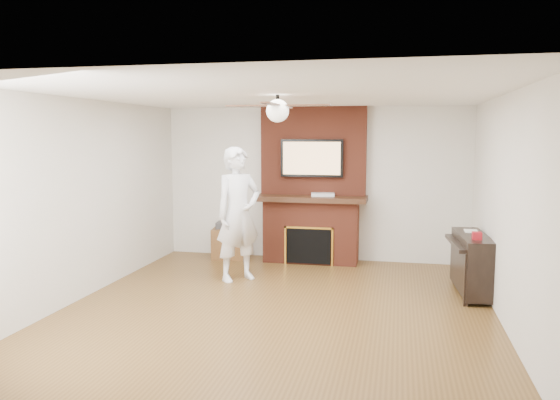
% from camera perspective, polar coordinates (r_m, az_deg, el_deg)
% --- Properties ---
extents(room_shell, '(5.36, 5.86, 2.86)m').
position_cam_1_polar(room_shell, '(6.32, -0.25, -0.44)').
color(room_shell, '#533718').
rests_on(room_shell, ground).
extents(fireplace, '(1.78, 0.64, 2.50)m').
position_cam_1_polar(fireplace, '(8.83, 3.36, -0.05)').
color(fireplace, maroon).
rests_on(fireplace, ground).
extents(tv, '(1.00, 0.08, 0.60)m').
position_cam_1_polar(tv, '(8.73, 3.34, 4.38)').
color(tv, black).
rests_on(tv, fireplace).
extents(ceiling_fan, '(1.21, 1.21, 0.31)m').
position_cam_1_polar(ceiling_fan, '(6.27, -0.26, 9.41)').
color(ceiling_fan, black).
rests_on(ceiling_fan, room_shell).
extents(person, '(0.81, 0.82, 1.88)m').
position_cam_1_polar(person, '(7.68, -4.37, -1.49)').
color(person, silver).
rests_on(person, ground).
extents(side_table, '(0.60, 0.60, 0.61)m').
position_cam_1_polar(side_table, '(9.20, -5.32, -4.31)').
color(side_table, '#593719').
rests_on(side_table, ground).
extents(piano, '(0.52, 1.21, 0.87)m').
position_cam_1_polar(piano, '(7.49, 19.39, -6.16)').
color(piano, black).
rests_on(piano, ground).
extents(cable_box, '(0.39, 0.26, 0.05)m').
position_cam_1_polar(cable_box, '(8.70, 4.48, 0.57)').
color(cable_box, silver).
rests_on(cable_box, fireplace).
extents(candle_orange, '(0.07, 0.07, 0.10)m').
position_cam_1_polar(candle_orange, '(8.86, 2.33, -6.22)').
color(candle_orange, orange).
rests_on(candle_orange, ground).
extents(candle_green, '(0.07, 0.07, 0.09)m').
position_cam_1_polar(candle_green, '(8.85, 2.61, -6.27)').
color(candle_green, '#557E32').
rests_on(candle_green, ground).
extents(candle_blue, '(0.06, 0.06, 0.08)m').
position_cam_1_polar(candle_blue, '(8.77, 4.91, -6.46)').
color(candle_blue, '#2D4889').
rests_on(candle_blue, ground).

